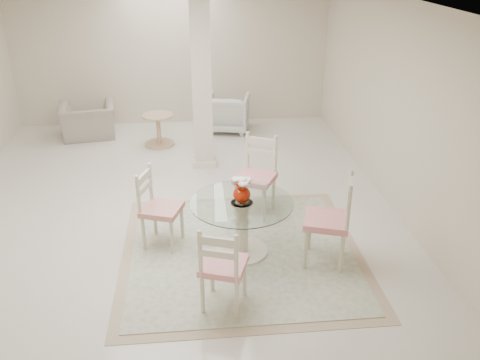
{
  "coord_description": "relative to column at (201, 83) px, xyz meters",
  "views": [
    {
      "loc": [
        0.33,
        -6.36,
        3.32
      ],
      "look_at": [
        0.85,
        -1.17,
        0.85
      ],
      "focal_mm": 38.0,
      "sensor_mm": 36.0,
      "label": 1
    }
  ],
  "objects": [
    {
      "name": "dining_chair_west",
      "position": [
        -0.63,
        -2.38,
        -0.79
      ],
      "size": [
        0.54,
        0.54,
        1.07
      ],
      "rotation": [
        0.0,
        0.0,
        1.23
      ],
      "color": "beige",
      "rests_on": "ground"
    },
    {
      "name": "side_table",
      "position": [
        -0.76,
        0.93,
        -1.09
      ],
      "size": [
        0.54,
        0.54,
        0.56
      ],
      "color": "tan",
      "rests_on": "ground"
    },
    {
      "name": "armchair_white",
      "position": [
        0.53,
        1.59,
        -1.0
      ],
      "size": [
        0.89,
        0.9,
        0.7
      ],
      "primitive_type": "imported",
      "rotation": [
        0.0,
        0.0,
        2.93
      ],
      "color": "silver",
      "rests_on": "ground"
    },
    {
      "name": "dining_table",
      "position": [
        0.35,
        -2.67,
        -1.01
      ],
      "size": [
        1.16,
        1.16,
        0.67
      ],
      "rotation": [
        0.0,
        0.0,
        -0.29
      ],
      "color": "beige",
      "rests_on": "ground"
    },
    {
      "name": "dining_chair_east",
      "position": [
        1.33,
        -2.96,
        -0.72
      ],
      "size": [
        0.6,
        0.6,
        1.19
      ],
      "rotation": [
        0.0,
        0.0,
        -1.89
      ],
      "color": "beige",
      "rests_on": "ground"
    },
    {
      "name": "dining_chair_north",
      "position": [
        0.65,
        -1.69,
        -0.73
      ],
      "size": [
        0.63,
        0.63,
        1.17
      ],
      "rotation": [
        0.0,
        0.0,
        -0.49
      ],
      "color": "beige",
      "rests_on": "ground"
    },
    {
      "name": "area_rug",
      "position": [
        0.35,
        -2.67,
        -1.34
      ],
      "size": [
        2.79,
        2.79,
        0.02
      ],
      "color": "tan",
      "rests_on": "ground"
    },
    {
      "name": "column",
      "position": [
        0.0,
        0.0,
        0.0
      ],
      "size": [
        0.3,
        0.3,
        2.7
      ],
      "primitive_type": "cube",
      "color": "beige",
      "rests_on": "ground"
    },
    {
      "name": "recliner_taupe",
      "position": [
        -2.07,
        1.48,
        -1.04
      ],
      "size": [
        1.08,
        0.98,
        0.62
      ],
      "primitive_type": "imported",
      "rotation": [
        0.0,
        0.0,
        3.3
      ],
      "color": "#9D9482",
      "rests_on": "ground"
    },
    {
      "name": "ground",
      "position": [
        -0.5,
        -1.3,
        -1.35
      ],
      "size": [
        7.0,
        7.0,
        0.0
      ],
      "primitive_type": "plane",
      "color": "silver",
      "rests_on": "ground"
    },
    {
      "name": "room_shell",
      "position": [
        -0.5,
        -1.3,
        0.51
      ],
      "size": [
        6.02,
        7.02,
        2.71
      ],
      "color": "beige",
      "rests_on": "ground"
    },
    {
      "name": "red_vase",
      "position": [
        0.35,
        -2.67,
        -0.53
      ],
      "size": [
        0.23,
        0.22,
        0.3
      ],
      "color": "#9F1904",
      "rests_on": "dining_table"
    },
    {
      "name": "dining_chair_south",
      "position": [
        0.05,
        -3.64,
        -0.8
      ],
      "size": [
        0.53,
        0.53,
        1.04
      ],
      "rotation": [
        0.0,
        0.0,
        2.81
      ],
      "color": "beige",
      "rests_on": "ground"
    }
  ]
}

